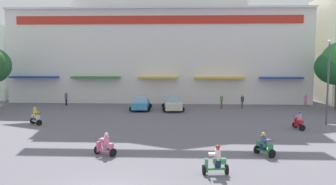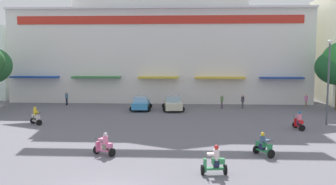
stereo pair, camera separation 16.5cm
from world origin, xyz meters
TOP-DOWN VIEW (x-y plane):
  - ground_plane at (0.00, 13.00)m, footprint 128.00×128.00m
  - colonial_building at (-0.00, 36.18)m, footprint 38.15×16.99m
  - parked_car_0 at (-1.45, 24.83)m, footprint 2.40×3.87m
  - parked_car_1 at (2.10, 24.88)m, footprint 2.68×4.62m
  - scooter_rider_0 at (-9.71, 16.02)m, footprint 1.35×1.31m
  - scooter_rider_1 at (12.96, 15.10)m, footprint 0.71×1.49m
  - scooter_rider_2 at (8.45, 6.99)m, footprint 1.21×1.41m
  - scooter_rider_3 at (5.18, 3.25)m, footprint 1.38×0.66m
  - scooter_rider_4 at (-1.37, 6.54)m, footprint 1.48×1.13m
  - pedestrian_0 at (17.43, 27.66)m, footprint 0.49×0.49m
  - pedestrian_1 at (7.58, 26.08)m, footprint 0.45×0.45m
  - pedestrian_2 at (-10.96, 28.09)m, footprint 0.44×0.44m
  - pedestrian_3 at (10.01, 26.73)m, footprint 0.50×0.50m
  - streetlamp_near at (15.95, 17.19)m, footprint 0.40×0.40m

SIDE VIEW (x-z plane):
  - ground_plane at x=0.00m, z-range 0.00..0.00m
  - scooter_rider_4 at x=-1.37m, z-range -0.12..1.32m
  - scooter_rider_2 at x=8.45m, z-range -0.12..1.34m
  - scooter_rider_1 at x=12.96m, z-range -0.14..1.42m
  - scooter_rider_3 at x=5.18m, z-range -0.14..1.44m
  - scooter_rider_0 at x=-9.71m, z-range -0.13..1.46m
  - parked_car_0 at x=-1.45m, z-range 0.00..1.52m
  - parked_car_1 at x=2.10m, z-range 0.00..1.60m
  - pedestrian_3 at x=10.01m, z-range 0.11..1.70m
  - pedestrian_0 at x=17.43m, z-range 0.11..1.72m
  - pedestrian_2 at x=-10.96m, z-range 0.11..1.75m
  - pedestrian_1 at x=7.58m, z-range 0.12..1.76m
  - streetlamp_near at x=15.95m, z-range 0.58..8.03m
  - colonial_building at x=0.00m, z-range -1.75..21.38m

